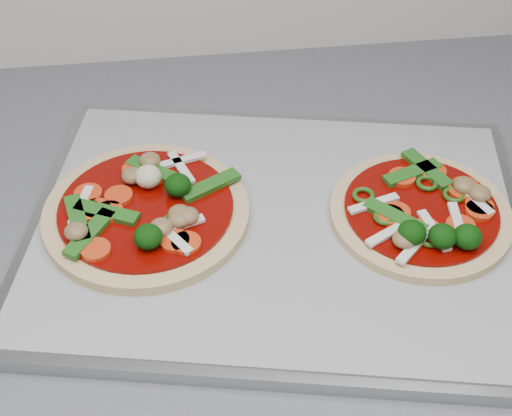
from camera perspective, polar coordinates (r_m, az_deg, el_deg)
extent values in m
cube|color=#97979D|center=(0.63, 1.65, -1.67)|extent=(0.49, 0.40, 0.01)
cube|color=#9D9DA2|center=(0.63, 1.67, -1.15)|extent=(0.47, 0.38, 0.00)
cylinder|color=#CDB977|center=(0.64, -8.74, -0.39)|extent=(0.20, 0.20, 0.01)
cylinder|color=#750B02|center=(0.63, -8.81, 0.04)|extent=(0.17, 0.17, 0.00)
cube|color=silver|center=(0.60, -6.70, -2.32)|extent=(0.03, 0.04, 0.00)
ellipsoid|color=beige|center=(0.64, -8.62, 2.50)|extent=(0.03, 0.03, 0.02)
cube|color=#29641E|center=(0.63, -14.09, -0.84)|extent=(0.03, 0.06, 0.00)
cylinder|color=red|center=(0.60, -12.69, -3.27)|extent=(0.03, 0.03, 0.00)
cylinder|color=red|center=(0.63, -13.31, -0.26)|extent=(0.03, 0.03, 0.00)
cylinder|color=red|center=(0.59, -5.60, -2.81)|extent=(0.03, 0.03, 0.00)
cylinder|color=red|center=(0.59, -6.51, -2.64)|extent=(0.03, 0.03, 0.00)
cube|color=#29641E|center=(0.66, -8.11, 2.95)|extent=(0.05, 0.05, 0.00)
cylinder|color=red|center=(0.65, -13.28, 1.12)|extent=(0.03, 0.03, 0.00)
ellipsoid|color=olive|center=(0.61, -14.19, -1.82)|extent=(0.03, 0.03, 0.01)
cylinder|color=red|center=(0.66, -8.11, 2.64)|extent=(0.03, 0.03, 0.00)
cube|color=silver|center=(0.60, -6.32, -1.45)|extent=(0.05, 0.02, 0.00)
ellipsoid|color=olive|center=(0.61, -5.50, -0.64)|extent=(0.03, 0.03, 0.01)
ellipsoid|color=#073D07|center=(0.63, -6.27, 1.83)|extent=(0.03, 0.03, 0.02)
cylinder|color=red|center=(0.63, -12.63, -0.09)|extent=(0.03, 0.03, 0.00)
cylinder|color=red|center=(0.64, -10.92, 0.96)|extent=(0.03, 0.03, 0.00)
cylinder|color=red|center=(0.67, -9.61, 3.06)|extent=(0.03, 0.03, 0.00)
ellipsoid|color=olive|center=(0.61, -6.14, -0.84)|extent=(0.03, 0.03, 0.01)
cylinder|color=red|center=(0.66, -8.72, 3.00)|extent=(0.03, 0.03, 0.00)
ellipsoid|color=olive|center=(0.60, -7.58, -1.53)|extent=(0.03, 0.03, 0.01)
cube|color=#29641E|center=(0.63, -11.87, -0.34)|extent=(0.06, 0.04, 0.00)
ellipsoid|color=olive|center=(0.61, -6.14, -0.45)|extent=(0.03, 0.03, 0.01)
torus|color=#274C12|center=(0.61, -6.68, -1.13)|extent=(0.02, 0.02, 0.00)
cube|color=silver|center=(0.67, -6.03, 3.79)|extent=(0.05, 0.02, 0.00)
ellipsoid|color=olive|center=(0.65, -9.86, 2.57)|extent=(0.03, 0.03, 0.01)
ellipsoid|color=olive|center=(0.67, -8.49, 3.78)|extent=(0.02, 0.02, 0.01)
cube|color=#29641E|center=(0.61, -13.15, -1.98)|extent=(0.04, 0.06, 0.00)
cube|color=silver|center=(0.64, -13.81, 0.21)|extent=(0.02, 0.05, 0.00)
cylinder|color=red|center=(0.63, -11.68, -0.29)|extent=(0.03, 0.03, 0.00)
cube|color=silver|center=(0.66, -6.00, 3.23)|extent=(0.02, 0.05, 0.00)
ellipsoid|color=#073D07|center=(0.59, -8.62, -2.28)|extent=(0.03, 0.03, 0.02)
torus|color=#274C12|center=(0.61, -13.77, -2.53)|extent=(0.03, 0.03, 0.00)
cube|color=#29641E|center=(0.64, -3.65, 1.83)|extent=(0.06, 0.04, 0.00)
cylinder|color=#CDB977|center=(0.64, 13.00, -0.45)|extent=(0.17, 0.17, 0.01)
cylinder|color=#750B02|center=(0.64, 13.08, -0.08)|extent=(0.14, 0.14, 0.00)
torus|color=#274C12|center=(0.62, 14.54, -2.08)|extent=(0.02, 0.02, 0.00)
cylinder|color=red|center=(0.62, 10.67, -0.59)|extent=(0.03, 0.03, 0.00)
ellipsoid|color=#073D07|center=(0.60, 12.36, -1.94)|extent=(0.03, 0.03, 0.02)
torus|color=#274C12|center=(0.62, 10.26, -0.70)|extent=(0.02, 0.02, 0.00)
ellipsoid|color=olive|center=(0.66, 16.33, 1.75)|extent=(0.03, 0.03, 0.01)
ellipsoid|color=#073D07|center=(0.61, 16.57, -2.21)|extent=(0.03, 0.03, 0.02)
cylinder|color=red|center=(0.65, 17.46, -0.20)|extent=(0.03, 0.03, 0.00)
cylinder|color=red|center=(0.65, 17.44, 0.16)|extent=(0.03, 0.03, 0.00)
cube|color=silver|center=(0.63, 9.39, 0.34)|extent=(0.05, 0.02, 0.00)
cylinder|color=red|center=(0.68, 13.96, 2.87)|extent=(0.04, 0.04, 0.00)
ellipsoid|color=olive|center=(0.60, 11.77, -2.45)|extent=(0.03, 0.03, 0.01)
cube|color=silver|center=(0.63, 15.82, -1.14)|extent=(0.01, 0.05, 0.00)
cylinder|color=red|center=(0.66, 11.61, 2.43)|extent=(0.03, 0.03, 0.00)
cube|color=#29641E|center=(0.68, 13.50, 3.07)|extent=(0.04, 0.06, 0.00)
cube|color=silver|center=(0.61, 10.64, -1.93)|extent=(0.05, 0.03, 0.00)
cylinder|color=red|center=(0.67, 16.39, 1.65)|extent=(0.03, 0.03, 0.00)
cylinder|color=red|center=(0.63, 16.04, -1.36)|extent=(0.03, 0.03, 0.00)
cube|color=silver|center=(0.66, 16.94, 0.77)|extent=(0.03, 0.05, 0.00)
cube|color=silver|center=(0.62, 14.06, -1.75)|extent=(0.02, 0.05, 0.00)
torus|color=#274C12|center=(0.66, 15.55, 1.03)|extent=(0.03, 0.03, 0.00)
cylinder|color=red|center=(0.66, 16.13, 1.36)|extent=(0.03, 0.03, 0.00)
ellipsoid|color=#073D07|center=(0.60, 14.70, -2.20)|extent=(0.03, 0.03, 0.02)
cube|color=silver|center=(0.60, 12.58, -2.97)|extent=(0.04, 0.04, 0.00)
cube|color=#29641E|center=(0.67, 12.40, 2.78)|extent=(0.06, 0.03, 0.00)
torus|color=#274C12|center=(0.64, 8.59, 1.01)|extent=(0.03, 0.03, 0.00)
cylinder|color=red|center=(0.63, 11.15, -0.35)|extent=(0.03, 0.03, 0.00)
torus|color=#274C12|center=(0.66, 13.53, 1.95)|extent=(0.03, 0.03, 0.00)
cube|color=#29641E|center=(0.62, 11.07, -0.70)|extent=(0.05, 0.05, 0.00)
ellipsoid|color=olive|center=(0.66, 17.47, 1.12)|extent=(0.03, 0.03, 0.01)
cylinder|color=red|center=(0.62, 13.48, -1.67)|extent=(0.04, 0.04, 0.00)
torus|color=#274C12|center=(0.61, 13.72, -2.39)|extent=(0.02, 0.02, 0.00)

